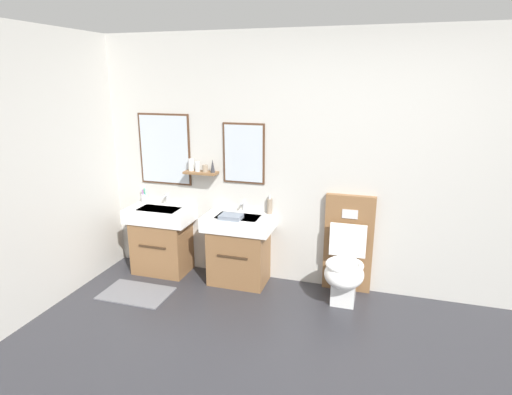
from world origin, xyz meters
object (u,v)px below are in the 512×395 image
Objects in this scene: vanity_sink_left at (162,238)px; folded_hand_towel at (231,217)px; toothbrush_cup at (144,198)px; toilet at (346,262)px; soap_dispenser at (270,206)px; vanity_sink_right at (239,247)px.

folded_hand_towel reaches higher than vanity_sink_left.
toothbrush_cup reaches higher than folded_hand_towel.
toilet reaches higher than folded_hand_towel.
folded_hand_towel is at bearing -139.77° from soap_dispenser.
folded_hand_towel reaches higher than vanity_sink_right.
toothbrush_cup reaches higher than vanity_sink_right.
soap_dispenser is at bearing 28.25° from vanity_sink_right.
vanity_sink_left is 1.00× the size of vanity_sink_right.
soap_dispenser is (1.46, 0.01, 0.03)m from toothbrush_cup.
toilet is at bearing -0.94° from vanity_sink_right.
vanity_sink_left is 0.74× the size of toilet.
soap_dispenser is (1.19, 0.15, 0.43)m from vanity_sink_left.
folded_hand_towel is (-1.14, -0.10, 0.38)m from toilet.
toilet is at bearing 5.18° from folded_hand_towel.
soap_dispenser is (-0.82, 0.17, 0.44)m from toilet.
soap_dispenser is at bearing 7.34° from vanity_sink_left.
toothbrush_cup is at bearing 166.91° from folded_hand_towel.
vanity_sink_left is 2.01m from toilet.
soap_dispenser is (0.28, 0.15, 0.43)m from vanity_sink_right.
vanity_sink_right is 1.10m from toilet.
vanity_sink_left is 0.95m from folded_hand_towel.
toilet is (1.10, -0.02, -0.01)m from vanity_sink_right.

